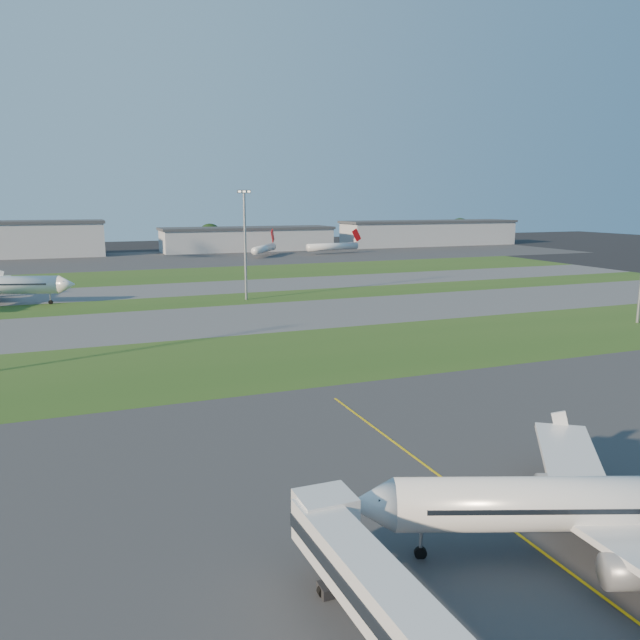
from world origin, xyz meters
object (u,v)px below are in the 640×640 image
mini_jet_near (264,249)px  mini_jet_far (333,246)px  light_mast_centre (245,238)px  airliner_parked (609,505)px

mini_jet_near → mini_jet_far: size_ratio=0.87×
mini_jet_near → light_mast_centre: bearing=-164.8°
airliner_parked → light_mast_centre: (6.51, 115.52, 11.07)m
mini_jet_far → light_mast_centre: 135.84m
mini_jet_far → light_mast_centre: size_ratio=1.10×
mini_jet_far → light_mast_centre: bearing=-131.5°
airliner_parked → mini_jet_near: size_ratio=1.32×
mini_jet_near → mini_jet_far: bearing=-54.6°
airliner_parked → mini_jet_far: airliner_parked is taller
airliner_parked → mini_jet_far: bearing=92.3°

